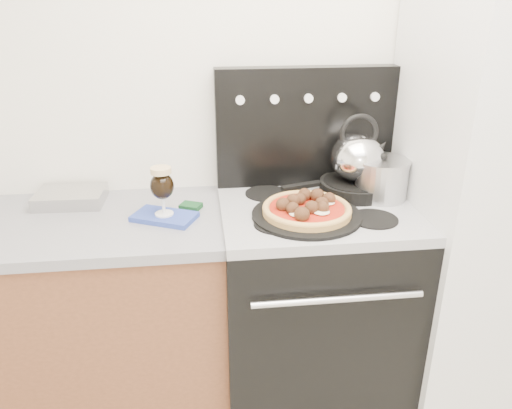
{
  "coord_description": "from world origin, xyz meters",
  "views": [
    {
      "loc": [
        -0.38,
        -0.59,
        1.7
      ],
      "look_at": [
        -0.18,
        1.05,
        0.99
      ],
      "focal_mm": 35.0,
      "sensor_mm": 36.0,
      "label": 1
    }
  ],
  "objects": [
    {
      "name": "room_shell",
      "position": [
        0.0,
        0.29,
        1.25
      ],
      "size": [
        3.52,
        3.01,
        2.52
      ],
      "color": "beige",
      "rests_on": "ground"
    },
    {
      "name": "base_cabinet",
      "position": [
        -1.02,
        1.2,
        0.43
      ],
      "size": [
        1.45,
        0.6,
        0.86
      ],
      "primitive_type": "cube",
      "color": "brown",
      "rests_on": "ground"
    },
    {
      "name": "countertop",
      "position": [
        -1.02,
        1.2,
        0.88
      ],
      "size": [
        1.48,
        0.63,
        0.04
      ],
      "primitive_type": "cube",
      "color": "gray",
      "rests_on": "base_cabinet"
    },
    {
      "name": "stove_body",
      "position": [
        0.08,
        1.18,
        0.44
      ],
      "size": [
        0.76,
        0.65,
        0.88
      ],
      "primitive_type": "cube",
      "color": "black",
      "rests_on": "ground"
    },
    {
      "name": "cooktop",
      "position": [
        0.08,
        1.18,
        0.9
      ],
      "size": [
        0.76,
        0.65,
        0.04
      ],
      "primitive_type": "cube",
      "color": "#ADADB2",
      "rests_on": "stove_body"
    },
    {
      "name": "backguard",
      "position": [
        0.08,
        1.45,
        1.17
      ],
      "size": [
        0.76,
        0.08,
        0.5
      ],
      "primitive_type": "cube",
      "color": "black",
      "rests_on": "cooktop"
    },
    {
      "name": "fridge",
      "position": [
        0.78,
        1.15,
        0.95
      ],
      "size": [
        0.64,
        0.68,
        1.9
      ],
      "primitive_type": "cube",
      "color": "silver",
      "rests_on": "ground"
    },
    {
      "name": "foil_sheet",
      "position": [
        -0.9,
        1.37,
        0.93
      ],
      "size": [
        0.27,
        0.21,
        0.05
      ],
      "primitive_type": "cube",
      "rotation": [
        0.0,
        0.0,
        -0.04
      ],
      "color": "silver",
      "rests_on": "countertop"
    },
    {
      "name": "oven_mitt",
      "position": [
        -0.52,
        1.17,
        0.91
      ],
      "size": [
        0.27,
        0.22,
        0.02
      ],
      "primitive_type": "cube",
      "rotation": [
        0.0,
        0.0,
        -0.44
      ],
      "color": "#2F45AB",
      "rests_on": "countertop"
    },
    {
      "name": "beer_glass",
      "position": [
        -0.52,
        1.17,
        1.02
      ],
      "size": [
        0.1,
        0.1,
        0.19
      ],
      "primitive_type": null,
      "rotation": [
        0.0,
        0.0,
        0.13
      ],
      "color": "black",
      "rests_on": "oven_mitt"
    },
    {
      "name": "pizza_pan",
      "position": [
        0.02,
        1.08,
        0.93
      ],
      "size": [
        0.44,
        0.44,
        0.01
      ],
      "primitive_type": "cylinder",
      "rotation": [
        0.0,
        0.0,
        0.06
      ],
      "color": "black",
      "rests_on": "cooktop"
    },
    {
      "name": "pizza",
      "position": [
        0.02,
        1.08,
        0.96
      ],
      "size": [
        0.38,
        0.38,
        0.05
      ],
      "primitive_type": null,
      "rotation": [
        0.0,
        0.0,
        0.14
      ],
      "color": "#DCBF70",
      "rests_on": "pizza_pan"
    },
    {
      "name": "skillet",
      "position": [
        0.27,
        1.29,
        0.95
      ],
      "size": [
        0.37,
        0.37,
        0.05
      ],
      "primitive_type": "cylinder",
      "rotation": [
        0.0,
        0.0,
        0.3
      ],
      "color": "black",
      "rests_on": "cooktop"
    },
    {
      "name": "tea_kettle",
      "position": [
        0.27,
        1.29,
        1.09
      ],
      "size": [
        0.27,
        0.27,
        0.24
      ],
      "primitive_type": null,
      "rotation": [
        0.0,
        0.0,
        -0.28
      ],
      "color": "silver",
      "rests_on": "skillet"
    },
    {
      "name": "stock_pot",
      "position": [
        0.36,
        1.23,
        1.0
      ],
      "size": [
        0.25,
        0.25,
        0.15
      ],
      "primitive_type": "cylinder",
      "rotation": [
        0.0,
        0.0,
        0.22
      ],
      "color": "#B4B4B7",
      "rests_on": "cooktop"
    }
  ]
}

